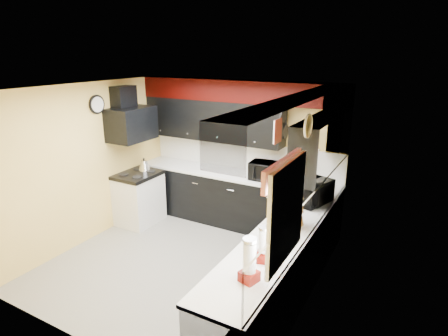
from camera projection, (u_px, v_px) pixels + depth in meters
name	position (u px, v px, depth m)	size (l,w,h in m)	color
ground	(186.00, 263.00, 5.44)	(3.60, 3.60, 0.00)	gray
wall_back	(242.00, 152.00, 6.57)	(3.60, 0.06, 2.50)	#E0C666
wall_right	(314.00, 208.00, 4.23)	(0.06, 3.60, 2.50)	#E0C666
wall_left	(89.00, 164.00, 5.90)	(0.06, 3.60, 2.50)	#E0C666
ceiling	(180.00, 88.00, 4.69)	(3.60, 3.60, 0.06)	white
cab_back	(234.00, 200.00, 6.56)	(3.60, 0.60, 0.90)	black
cab_right	(276.00, 275.00, 4.36)	(0.60, 3.00, 0.90)	black
counter_back	(234.00, 174.00, 6.42)	(3.62, 0.64, 0.04)	white
counter_right	(278.00, 239.00, 4.22)	(0.64, 3.02, 0.04)	white
splash_back	(242.00, 155.00, 6.58)	(3.60, 0.02, 0.50)	white
splash_right	(313.00, 213.00, 4.26)	(0.02, 3.60, 0.50)	white
upper_back	(212.00, 120.00, 6.49)	(2.60, 0.35, 0.70)	black
upper_right	(323.00, 143.00, 4.90)	(0.35, 1.80, 0.70)	black
soffit_back	(238.00, 91.00, 6.09)	(3.60, 0.36, 0.35)	black
soffit_right	(299.00, 115.00, 3.84)	(0.36, 3.24, 0.35)	black
stove	(139.00, 199.00, 6.63)	(0.60, 0.75, 0.86)	white
cooktop	(138.00, 175.00, 6.49)	(0.62, 0.77, 0.06)	black
hood	(132.00, 124.00, 6.25)	(0.50, 0.78, 0.55)	black
hood_duct	(124.00, 98.00, 6.18)	(0.24, 0.40, 0.40)	black
window	(287.00, 212.00, 3.40)	(0.03, 0.86, 0.96)	white
valance	(283.00, 169.00, 3.30)	(0.04, 0.88, 0.20)	red
pan_top	(283.00, 115.00, 5.75)	(0.03, 0.22, 0.40)	black
pan_mid	(280.00, 133.00, 5.72)	(0.03, 0.28, 0.46)	black
pan_low	(285.00, 132.00, 5.95)	(0.03, 0.24, 0.42)	black
cut_board	(277.00, 131.00, 5.60)	(0.03, 0.26, 0.35)	white
baskets	(291.00, 207.00, 4.43)	(0.27, 0.27, 0.50)	brown
clock	(97.00, 104.00, 5.82)	(0.03, 0.30, 0.30)	black
deco_plate	(308.00, 126.00, 3.65)	(0.03, 0.24, 0.24)	white
toaster_oven	(266.00, 171.00, 6.07)	(0.50, 0.42, 0.29)	black
microwave	(312.00, 192.00, 5.14)	(0.57, 0.39, 0.32)	black
utensil_crock	(297.00, 178.00, 5.90)	(0.17, 0.17, 0.18)	white
knife_block	(293.00, 176.00, 5.92)	(0.10, 0.14, 0.22)	black
kettle	(144.00, 165.00, 6.62)	(0.20, 0.20, 0.18)	#AEAEB2
dispenser_a	(264.00, 246.00, 3.69)	(0.13, 0.13, 0.34)	#600E14
dispenser_b	(249.00, 261.00, 3.36)	(0.15, 0.15, 0.41)	#700100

